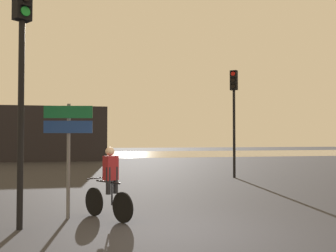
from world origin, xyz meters
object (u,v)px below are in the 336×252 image
direction_sign_post (68,139)px  cyclist (110,183)px  distant_building (21,134)px  traffic_light_near_left (22,55)px  traffic_light_far_right (234,104)px

direction_sign_post → cyclist: 1.37m
cyclist → distant_building: bearing=69.8°
traffic_light_near_left → cyclist: (1.79, 0.57, -2.68)m
traffic_light_near_left → traffic_light_far_right: (7.74, 8.26, -0.11)m
traffic_light_near_left → traffic_light_far_right: bearing=-171.3°
distant_building → cyclist: (6.01, -22.92, -1.30)m
traffic_light_far_right → direction_sign_post: size_ratio=1.89×
distant_building → direction_sign_post: 23.19m
traffic_light_near_left → direction_sign_post: size_ratio=1.96×
traffic_light_far_right → direction_sign_post: 10.22m
traffic_light_far_right → cyclist: bearing=88.8°
traffic_light_far_right → direction_sign_post: bearing=83.6°
distant_building → traffic_light_far_right: traffic_light_far_right is taller
traffic_light_near_left → direction_sign_post: (0.87, 0.86, -1.71)m
distant_building → traffic_light_near_left: 23.90m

